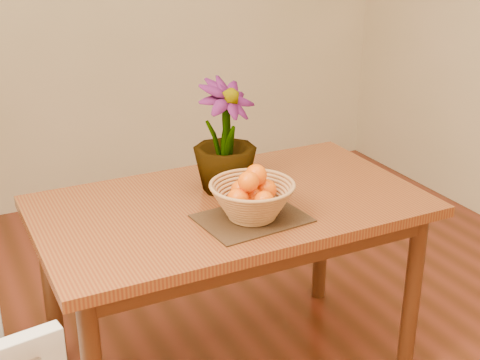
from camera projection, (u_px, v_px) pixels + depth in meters
name	position (u px, v px, depth m)	size (l,w,h in m)	color
table	(231.00, 223.00, 2.46)	(1.40, 0.80, 0.75)	brown
placemat	(252.00, 218.00, 2.29)	(0.36, 0.27, 0.01)	#3D2816
wicker_basket	(252.00, 202.00, 2.27)	(0.29, 0.29, 0.12)	#B2784A
orange_pile	(252.00, 190.00, 2.25)	(0.19, 0.19, 0.13)	#FA6504
potted_plant	(225.00, 137.00, 2.45)	(0.24, 0.24, 0.42)	#174914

